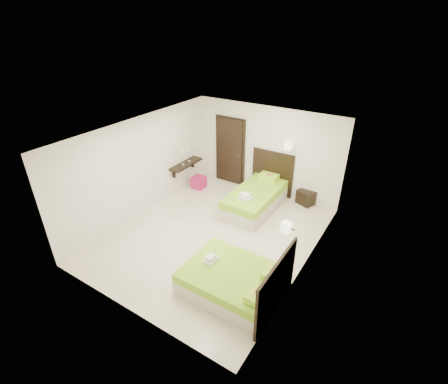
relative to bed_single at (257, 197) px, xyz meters
The scene contains 7 objects.
floor 1.81m from the bed_single, 98.25° to the right, with size 5.50×5.50×0.00m, color beige.
bed_single is the anchor object (origin of this frame).
bed_double 3.28m from the bed_single, 69.59° to the right, with size 1.86×1.58×1.53m.
nightstand 1.45m from the bed_single, 39.54° to the left, with size 0.46×0.41×0.41m, color black.
ottoman 2.05m from the bed_single, behind, with size 0.37×0.37×0.37m, color #A41551.
door 1.88m from the bed_single, 147.17° to the left, with size 1.02×0.15×2.14m.
console_shelf 2.40m from the bed_single, behind, with size 0.35×1.20×0.78m.
Camera 1 is at (3.69, -5.35, 4.78)m, focal length 26.00 mm.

